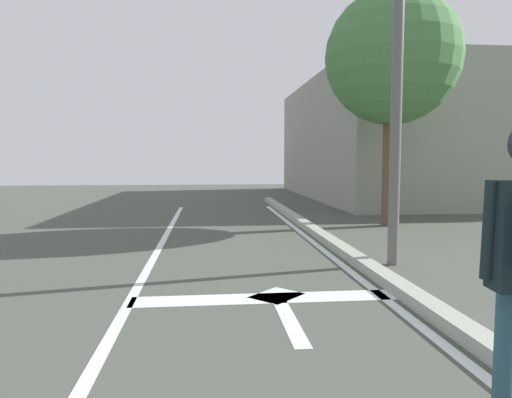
% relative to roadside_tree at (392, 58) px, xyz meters
% --- Properties ---
extents(lane_line_center, '(0.12, 20.00, 0.01)m').
position_rel_roadside_tree_xyz_m(lane_line_center, '(-5.18, -5.21, -3.92)').
color(lane_line_center, silver).
rests_on(lane_line_center, ground).
extents(lane_line_curbside, '(0.12, 20.00, 0.01)m').
position_rel_roadside_tree_xyz_m(lane_line_curbside, '(-2.30, -5.21, -3.92)').
color(lane_line_curbside, silver).
rests_on(lane_line_curbside, ground).
extents(stop_bar, '(3.03, 0.40, 0.01)m').
position_rel_roadside_tree_xyz_m(stop_bar, '(-3.66, -5.52, -3.92)').
color(stop_bar, silver).
rests_on(stop_bar, ground).
extents(lane_arrow_stem, '(0.16, 1.40, 0.01)m').
position_rel_roadside_tree_xyz_m(lane_arrow_stem, '(-3.51, -6.28, -3.92)').
color(lane_arrow_stem, silver).
rests_on(lane_arrow_stem, ground).
extents(lane_arrow_head, '(0.71, 0.71, 0.01)m').
position_rel_roadside_tree_xyz_m(lane_arrow_head, '(-3.51, -5.43, -3.92)').
color(lane_arrow_head, silver).
rests_on(lane_arrow_head, ground).
extents(curb_strip, '(0.24, 24.00, 0.14)m').
position_rel_roadside_tree_xyz_m(curb_strip, '(-2.05, -5.21, -3.85)').
color(curb_strip, '#9EA292').
rests_on(curb_strip, ground).
extents(roadside_tree, '(3.12, 3.12, 5.51)m').
position_rel_roadside_tree_xyz_m(roadside_tree, '(0.00, 0.00, 0.00)').
color(roadside_tree, brown).
rests_on(roadside_tree, ground).
extents(building_block, '(10.60, 12.47, 4.81)m').
position_rel_roadside_tree_xyz_m(building_block, '(5.15, 8.29, -1.52)').
color(building_block, gray).
rests_on(building_block, ground).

